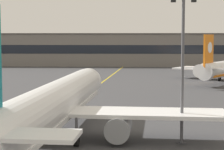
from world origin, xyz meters
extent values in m
cube|color=yellow|center=(0.00, 30.00, 0.00)|extent=(13.87, 179.51, 0.01)
cylinder|color=white|center=(1.15, 9.61, 3.50)|extent=(6.12, 36.17, 3.80)
cone|color=white|center=(2.40, 28.87, 3.50)|extent=(3.77, 2.83, 3.61)
cube|color=white|center=(1.15, 9.61, 2.46)|extent=(5.86, 33.29, 0.44)
cube|color=black|center=(2.28, 26.98, 4.17)|extent=(2.92, 1.28, 0.60)
cube|color=white|center=(1.19, 10.21, 2.65)|extent=(32.24, 6.86, 0.36)
cylinder|color=gray|center=(7.31, 8.81, 1.43)|extent=(2.53, 3.74, 2.30)
cylinder|color=black|center=(7.43, 10.66, 1.43)|extent=(1.96, 0.31, 1.95)
cylinder|color=#4C4C51|center=(2.09, 24.08, 1.48)|extent=(0.24, 0.24, 1.60)
cylinder|color=black|center=(2.09, 24.08, 0.45)|extent=(0.46, 0.92, 0.90)
cylinder|color=#4C4C51|center=(-1.57, 7.78, 1.77)|extent=(0.24, 0.24, 1.60)
cylinder|color=black|center=(-1.57, 7.78, 0.65)|extent=(0.48, 1.32, 1.30)
cylinder|color=#4C4C51|center=(3.62, 7.45, 1.77)|extent=(0.24, 0.24, 1.60)
cylinder|color=black|center=(3.62, 7.45, 0.65)|extent=(0.48, 1.32, 1.30)
cone|color=white|center=(21.66, 50.54, 3.40)|extent=(3.41, 3.40, 2.49)
cylinder|color=gray|center=(26.03, 67.43, 1.25)|extent=(3.38, 3.73, 2.01)
cylinder|color=black|center=(26.90, 68.79, 1.25)|extent=(1.52, 1.05, 1.71)
cube|color=orange|center=(23.36, 53.19, 7.03)|extent=(2.55, 3.72, 6.28)
cylinder|color=white|center=(23.50, 53.41, 7.66)|extent=(1.45, 1.97, 2.09)
cube|color=white|center=(23.07, 52.75, 3.80)|extent=(9.41, 7.23, 0.21)
cylinder|color=#4C4C51|center=(27.93, 64.56, 1.55)|extent=(0.21, 0.21, 1.40)
cylinder|color=black|center=(27.93, 64.56, 0.57)|extent=(0.91, 1.14, 1.13)
cylinder|color=#515156|center=(13.05, 8.86, 6.62)|extent=(0.28, 0.28, 13.24)
cylinder|color=#333338|center=(13.05, 8.86, 0.05)|extent=(0.90, 0.90, 0.10)
cube|color=black|center=(12.15, 8.86, 12.89)|extent=(0.44, 0.36, 0.28)
cube|color=black|center=(13.95, 8.86, 12.89)|extent=(0.44, 0.36, 0.28)
cone|color=orange|center=(1.97, 25.89, 0.28)|extent=(0.36, 0.36, 0.55)
cylinder|color=white|center=(1.97, 25.89, 0.30)|extent=(0.23, 0.23, 0.07)
cube|color=orange|center=(1.97, 25.89, 0.01)|extent=(0.44, 0.44, 0.03)
cube|color=slate|center=(10.56, 115.00, 5.27)|extent=(162.01, 12.00, 10.54)
cube|color=black|center=(10.56, 108.95, 5.67)|extent=(155.53, 0.12, 2.80)
cube|color=#4E4A47|center=(10.56, 115.00, 10.74)|extent=(162.41, 12.40, 0.40)
camera|label=1|loc=(8.38, -29.53, 9.68)|focal=68.47mm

